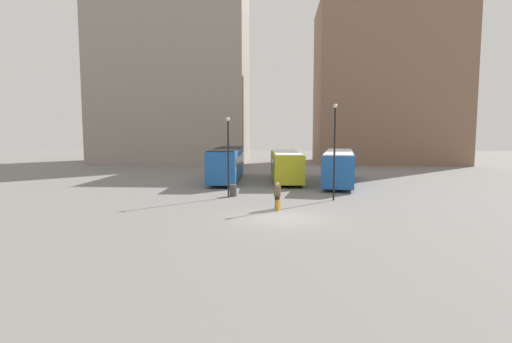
{
  "coord_description": "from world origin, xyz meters",
  "views": [
    {
      "loc": [
        -0.14,
        -21.43,
        4.67
      ],
      "look_at": [
        -1.98,
        9.26,
        1.62
      ],
      "focal_mm": 28.0,
      "sensor_mm": 36.0,
      "label": 1
    }
  ],
  "objects": [
    {
      "name": "ground_plane",
      "position": [
        0.0,
        0.0,
        0.0
      ],
      "size": [
        160.0,
        160.0,
        0.0
      ],
      "primitive_type": "plane",
      "color": "slate"
    },
    {
      "name": "building_block_left",
      "position": [
        -16.79,
        40.57,
        15.47
      ],
      "size": [
        22.77,
        13.22,
        30.95
      ],
      "color": "gray",
      "rests_on": "ground_plane"
    },
    {
      "name": "building_block_right",
      "position": [
        15.82,
        40.57,
        11.64
      ],
      "size": [
        20.82,
        12.86,
        23.28
      ],
      "color": "#7F604C",
      "rests_on": "ground_plane"
    },
    {
      "name": "bus_0",
      "position": [
        -5.22,
        16.56,
        1.7
      ],
      "size": [
        2.86,
        11.69,
        3.12
      ],
      "rotation": [
        0.0,
        0.0,
        1.6
      ],
      "color": "#1E56A3",
      "rests_on": "ground_plane"
    },
    {
      "name": "bus_1",
      "position": [
        0.42,
        16.28,
        1.54
      ],
      "size": [
        3.1,
        10.31,
        2.82
      ],
      "rotation": [
        0.0,
        0.0,
        1.63
      ],
      "color": "gold",
      "rests_on": "ground_plane"
    },
    {
      "name": "bus_2",
      "position": [
        5.23,
        15.09,
        1.61
      ],
      "size": [
        4.45,
        12.44,
        2.93
      ],
      "rotation": [
        0.0,
        0.0,
        1.41
      ],
      "color": "#1E56A3",
      "rests_on": "ground_plane"
    },
    {
      "name": "traveler",
      "position": [
        -0.28,
        2.62,
        0.97
      ],
      "size": [
        0.56,
        0.56,
        1.64
      ],
      "rotation": [
        0.0,
        0.0,
        1.16
      ],
      "color": "black",
      "rests_on": "ground_plane"
    },
    {
      "name": "suitcase",
      "position": [
        -0.24,
        2.11,
        0.32
      ],
      "size": [
        0.31,
        0.36,
        0.92
      ],
      "rotation": [
        0.0,
        0.0,
        1.16
      ],
      "color": "#B27A1E",
      "rests_on": "ground_plane"
    },
    {
      "name": "lamp_post_0",
      "position": [
        3.56,
        5.9,
        3.8
      ],
      "size": [
        0.28,
        0.28,
        6.56
      ],
      "color": "black",
      "rests_on": "ground_plane"
    },
    {
      "name": "lamp_post_1",
      "position": [
        -3.8,
        6.64,
        3.36
      ],
      "size": [
        0.28,
        0.28,
        5.71
      ],
      "color": "black",
      "rests_on": "ground_plane"
    },
    {
      "name": "trash_bin",
      "position": [
        -3.52,
        7.21,
        0.42
      ],
      "size": [
        0.52,
        0.52,
        0.85
      ],
      "color": "#47474C",
      "rests_on": "ground_plane"
    }
  ]
}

